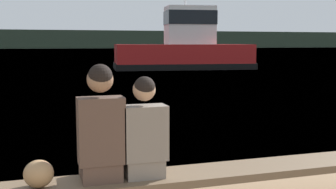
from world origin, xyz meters
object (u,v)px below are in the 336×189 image
object	(u,v)px
person_left	(101,129)
shopping_bag	(39,174)
bench_main	(112,188)
person_right	(144,134)
tugboat_red	(185,49)

from	to	relation	value
person_left	shopping_bag	size ratio (longest dim) A/B	4.14
bench_main	person_right	distance (m)	0.55
person_left	person_right	distance (m)	0.39
person_left	person_right	xyz separation A→B (m)	(0.38, 0.00, -0.07)
shopping_bag	person_left	bearing A→B (deg)	1.21
person_left	tugboat_red	world-z (taller)	tugboat_red
person_left	person_right	world-z (taller)	person_left
person_left	shopping_bag	distance (m)	0.63
shopping_bag	tugboat_red	distance (m)	23.16
bench_main	person_right	xyz separation A→B (m)	(0.29, 0.00, 0.46)
shopping_bag	tugboat_red	size ratio (longest dim) A/B	0.03
bench_main	person_left	size ratio (longest dim) A/B	7.09
tugboat_red	shopping_bag	bearing A→B (deg)	164.83
person_left	tugboat_red	bearing A→B (deg)	68.60
bench_main	shopping_bag	xyz separation A→B (m)	(-0.62, -0.01, 0.19)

